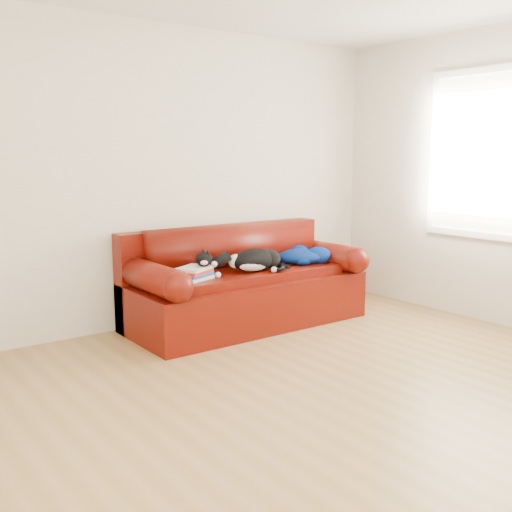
{
  "coord_description": "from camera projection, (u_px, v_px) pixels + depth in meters",
  "views": [
    {
      "loc": [
        -2.57,
        -2.72,
        1.5
      ],
      "look_at": [
        0.44,
        1.35,
        0.64
      ],
      "focal_mm": 42.0,
      "sensor_mm": 36.0,
      "label": 1
    }
  ],
  "objects": [
    {
      "name": "blanket",
      "position": [
        302.0,
        255.0,
        5.57
      ],
      "size": [
        0.53,
        0.5,
        0.16
      ],
      "rotation": [
        0.0,
        0.0,
        -0.24
      ],
      "color": "#021243",
      "rests_on": "sofa_base"
    },
    {
      "name": "sofa_back",
      "position": [
        231.0,
        260.0,
        5.46
      ],
      "size": [
        2.1,
        1.01,
        0.88
      ],
      "color": "#420B02",
      "rests_on": "ground"
    },
    {
      "name": "sofa_base",
      "position": [
        246.0,
        298.0,
        5.32
      ],
      "size": [
        2.1,
        0.9,
        0.5
      ],
      "color": "#420B02",
      "rests_on": "ground"
    },
    {
      "name": "ground",
      "position": [
        324.0,
        386.0,
        3.92
      ],
      "size": [
        4.5,
        4.5,
        0.0
      ],
      "primitive_type": "plane",
      "color": "olive",
      "rests_on": "ground"
    },
    {
      "name": "book_stack",
      "position": [
        194.0,
        273.0,
        4.84
      ],
      "size": [
        0.35,
        0.31,
        0.1
      ],
      "rotation": [
        0.0,
        0.0,
        0.4
      ],
      "color": "#EBE6CB",
      "rests_on": "sofa_base"
    },
    {
      "name": "room_shell",
      "position": [
        342.0,
        127.0,
        3.72
      ],
      "size": [
        4.52,
        4.02,
        2.61
      ],
      "color": "beige",
      "rests_on": "ground"
    },
    {
      "name": "cat",
      "position": [
        254.0,
        261.0,
        5.16
      ],
      "size": [
        0.64,
        0.38,
        0.24
      ],
      "rotation": [
        0.0,
        0.0,
        -0.28
      ],
      "color": "black",
      "rests_on": "sofa_base"
    }
  ]
}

